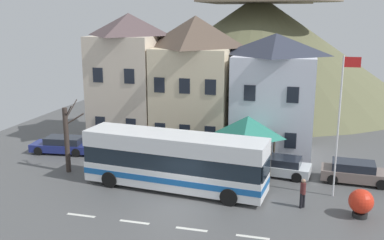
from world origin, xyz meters
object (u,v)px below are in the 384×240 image
Objects in this scene: public_bench at (257,157)px; pedestrian_01 at (244,171)px; townhouse_00 at (130,78)px; hilltop_castle at (258,42)px; pedestrian_00 at (303,192)px; bus_shelter at (248,127)px; townhouse_02 at (274,95)px; transit_bus at (174,162)px; parked_car_00 at (355,172)px; parked_car_02 at (278,166)px; parked_car_01 at (62,145)px; harbour_buoy at (361,202)px; flagpole at (340,118)px; bare_tree_00 at (67,139)px; townhouse_01 at (195,82)px.

pedestrian_01 is at bearing -94.77° from public_bench.
townhouse_00 is 23.26m from hilltop_castle.
pedestrian_00 is at bearing -78.93° from hilltop_castle.
townhouse_00 is 7.03× the size of public_bench.
bus_shelter is 3.15m from public_bench.
bus_shelter is at bearing 93.26° from pedestrian_01.
pedestrian_00 is (14.11, -10.15, -4.28)m from townhouse_00.
townhouse_02 is 0.79× the size of transit_bus.
pedestrian_00 is at bearing -121.07° from parked_car_00.
parked_car_02 is at bearing -4.68° from bus_shelter.
parked_car_00 is (10.64, 3.89, -1.06)m from transit_bus.
transit_bus is at bearing 149.55° from parked_car_01.
pedestrian_00 is (7.52, -0.80, -0.81)m from transit_bus.
pedestrian_01 is (2.67, -29.43, -6.07)m from hilltop_castle.
parked_car_01 is at bearing -175.21° from public_bench.
hilltop_castle is at bearing 95.35° from bus_shelter.
parked_car_00 is at bearing -1.99° from bus_shelter.
hilltop_castle is at bearing 105.83° from harbour_buoy.
flagpole is (3.41, -2.66, 4.02)m from parked_car_02.
townhouse_00 is at bearing -134.37° from parked_car_01.
bus_shelter is (-1.25, -4.59, -1.39)m from townhouse_02.
hilltop_castle is 7.67× the size of bare_tree_00.
bus_shelter reaches higher than pedestrian_00.
bus_shelter is 0.87× the size of parked_car_02.
parked_car_01 is at bearing 163.18° from pedestrian_00.
bare_tree_00 is at bearing -164.68° from bus_shelter.
townhouse_01 reaches higher than parked_car_02.
townhouse_00 is 17.81m from flagpole.
parked_car_01 is 0.58× the size of flagpole.
townhouse_00 is at bearing -109.79° from hilltop_castle.
transit_bus is at bearing -132.56° from bus_shelter.
townhouse_02 is 0.24× the size of hilltop_castle.
bare_tree_00 is (-18.14, 2.20, 1.47)m from harbour_buoy.
townhouse_01 is at bearing 175.00° from townhouse_02.
transit_bus is 4.39m from pedestrian_01.
harbour_buoy is at bearing -74.17° from hilltop_castle.
transit_bus reaches higher than parked_car_01.
public_bench is at bearing -83.24° from hilltop_castle.
transit_bus is 1.39× the size of flagpole.
hilltop_castle reaches higher than harbour_buoy.
bare_tree_00 is (-8.95, -30.19, -4.62)m from hilltop_castle.
hilltop_castle reaches higher than parked_car_01.
parked_car_01 is at bearing 170.48° from flagpole.
flagpole is at bearing -74.96° from hilltop_castle.
townhouse_00 is 6.60× the size of pedestrian_01.
pedestrian_00 is at bearing -35.40° from pedestrian_01.
parked_car_02 is (12.48, -5.39, -4.57)m from townhouse_00.
townhouse_02 is 1.84× the size of bare_tree_00.
pedestrian_01 is 11.74m from bare_tree_00.
bus_shelter is 0.88× the size of parked_car_00.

